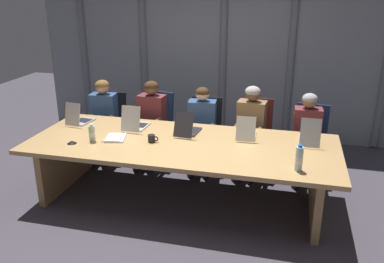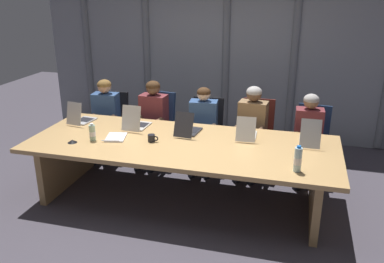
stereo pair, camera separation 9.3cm
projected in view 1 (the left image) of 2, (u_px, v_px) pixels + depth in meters
name	position (u px, v px, depth m)	size (l,w,h in m)	color
ground_plane	(182.00, 198.00, 4.95)	(12.34, 12.34, 0.00)	#47424C
conference_table	(182.00, 154.00, 4.75)	(3.56, 1.40, 0.73)	tan
curtain_backdrop	(220.00, 42.00, 6.58)	(6.17, 0.17, 3.16)	gray
laptop_left_end	(79.00, 119.00, 5.31)	(0.27, 0.40, 0.30)	#BCBCC1
laptop_left_mid	(135.00, 124.00, 5.13)	(0.26, 0.42, 0.33)	beige
laptop_center	(188.00, 129.00, 4.95)	(0.27, 0.44, 0.31)	#2D2D33
laptop_right_mid	(246.00, 133.00, 4.83)	(0.24, 0.42, 0.29)	beige
laptop_right_end	(309.00, 138.00, 4.67)	(0.22, 0.44, 0.33)	#A8ADB7
office_chair_left_end	(109.00, 132.00, 6.14)	(0.60, 0.60, 0.93)	black
office_chair_left_mid	(155.00, 135.00, 5.97)	(0.60, 0.61, 0.98)	navy
office_chair_center	(204.00, 140.00, 5.80)	(0.60, 0.60, 0.94)	black
office_chair_right_mid	(254.00, 144.00, 5.64)	(0.60, 0.60, 0.97)	#511E19
office_chair_right_end	(308.00, 150.00, 5.47)	(0.60, 0.60, 0.94)	navy
person_left_end	(102.00, 115.00, 5.89)	(0.40, 0.57, 1.17)	#335184
person_left_mid	(150.00, 118.00, 5.72)	(0.41, 0.57, 1.19)	brown
person_center	(201.00, 124.00, 5.55)	(0.42, 0.57, 1.15)	#335184
person_right_mid	(250.00, 125.00, 5.40)	(0.42, 0.57, 1.20)	olive
person_right_end	(307.00, 133.00, 5.23)	(0.38, 0.56, 1.15)	brown
water_bottle_primary	(92.00, 133.00, 4.71)	(0.07, 0.07, 0.21)	#ADD1B2
water_bottle_secondary	(299.00, 159.00, 3.96)	(0.08, 0.08, 0.27)	silver
coffee_mug_near	(152.00, 138.00, 4.70)	(0.13, 0.08, 0.09)	black
conference_mic_left_side	(72.00, 142.00, 4.66)	(0.11, 0.11, 0.04)	black
spiral_notepad	(116.00, 138.00, 4.81)	(0.29, 0.35, 0.03)	silver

